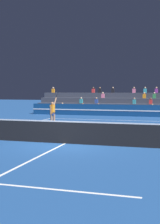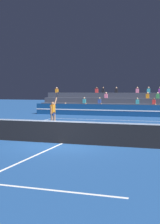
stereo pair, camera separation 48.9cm
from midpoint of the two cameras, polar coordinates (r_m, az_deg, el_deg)
The scene contains 7 objects.
ground_plane at distance 14.59m, azimuth -3.74°, elevation -5.78°, with size 120.00×120.00×0.00m, color navy.
court_lines at distance 14.59m, azimuth -3.74°, elevation -5.77°, with size 11.10×23.90×0.01m.
tennis_net at distance 14.50m, azimuth -3.75°, elevation -3.66°, with size 12.00×0.10×1.10m.
sponsor_banner_wall at distance 29.99m, azimuth 6.90°, elevation 0.29°, with size 18.00×0.26×1.10m.
bleacher_stand at distance 33.10m, azimuth 7.82°, elevation 1.12°, with size 18.74×3.80×2.83m.
tennis_player at distance 20.59m, azimuth -5.70°, elevation -0.17°, with size 0.38×1.17×2.42m.
tennis_ball at distance 18.62m, azimuth 5.38°, elevation -3.55°, with size 0.07×0.07×0.07m, color #C6DB33.
Camera 1 is at (4.74, -13.56, 2.48)m, focal length 50.00 mm.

